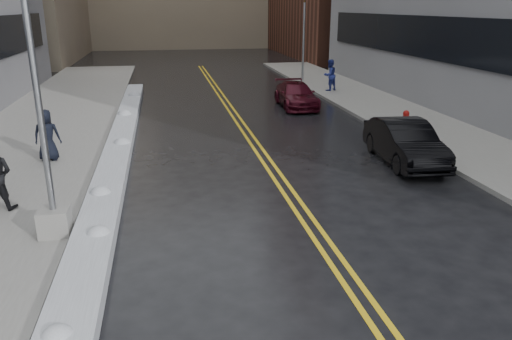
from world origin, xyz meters
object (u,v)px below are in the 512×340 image
traffic_signal (304,31)px  car_black (405,142)px  fire_hydrant (406,118)px  car_maroon (296,95)px  pedestrian_c (47,135)px  pedestrian_east (330,75)px  lamppost (42,129)px

traffic_signal → car_black: 18.32m
fire_hydrant → car_black: (-2.07, -4.05, 0.15)m
fire_hydrant → car_maroon: (-3.11, 5.86, 0.07)m
pedestrian_c → pedestrian_east: 17.94m
pedestrian_c → car_black: size_ratio=0.39×
lamppost → car_black: lamppost is taller
lamppost → fire_hydrant: bearing=33.0°
pedestrian_c → car_black: pedestrian_c is taller
pedestrian_c → traffic_signal: bearing=-127.9°
pedestrian_c → car_maroon: size_ratio=0.40×
fire_hydrant → pedestrian_east: 9.71m
pedestrian_east → car_maroon: bearing=24.5°
fire_hydrant → car_black: car_black is taller
fire_hydrant → pedestrian_c: (-13.57, -2.10, 0.44)m
traffic_signal → pedestrian_c: traffic_signal is taller
traffic_signal → pedestrian_east: 4.92m
pedestrian_c → car_black: bearing=171.5°
fire_hydrant → traffic_signal: bearing=92.0°
traffic_signal → car_maroon: 8.99m
lamppost → pedestrian_c: (-1.27, 5.90, -1.54)m
car_black → pedestrian_east: bearing=85.8°
traffic_signal → pedestrian_east: traffic_signal is taller
traffic_signal → car_black: (-1.57, -18.05, -2.70)m
fire_hydrant → car_black: 4.55m
lamppost → car_maroon: bearing=56.5°
fire_hydrant → car_maroon: car_maroon is taller
lamppost → pedestrian_east: size_ratio=4.20×
car_maroon → fire_hydrant: bearing=-59.9°
traffic_signal → car_black: traffic_signal is taller
car_black → car_maroon: car_black is taller
lamppost → traffic_signal: size_ratio=1.27×
traffic_signal → pedestrian_c: size_ratio=3.57×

